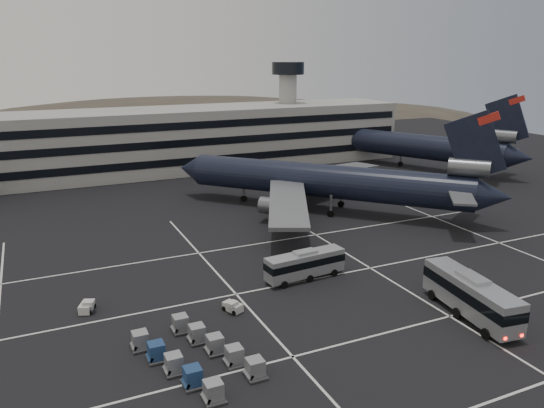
# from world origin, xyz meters

# --- Properties ---
(ground) EXTENTS (260.00, 260.00, 0.00)m
(ground) POSITION_xyz_m (0.00, 0.00, 0.00)
(ground) COLOR black
(ground) RESTS_ON ground
(lane_markings) EXTENTS (90.00, 55.62, 0.01)m
(lane_markings) POSITION_xyz_m (0.95, 0.72, 0.01)
(lane_markings) COLOR silver
(lane_markings) RESTS_ON ground
(terminal) EXTENTS (125.00, 26.00, 24.00)m
(terminal) POSITION_xyz_m (-2.95, 71.14, 6.93)
(terminal) COLOR gray
(terminal) RESTS_ON ground
(hills) EXTENTS (352.00, 180.00, 44.00)m
(hills) POSITION_xyz_m (17.99, 170.00, -12.07)
(hills) COLOR #38332B
(hills) RESTS_ON ground
(trijet_main) EXTENTS (43.39, 45.84, 18.08)m
(trijet_main) POSITION_xyz_m (19.98, 28.09, 5.25)
(trijet_main) COLOR black
(trijet_main) RESTS_ON ground
(trijet_far) EXTENTS (33.04, 53.67, 18.08)m
(trijet_far) POSITION_xyz_m (55.51, 52.69, 5.43)
(trijet_far) COLOR black
(trijet_far) RESTS_ON ground
(bus_near) EXTENTS (4.48, 12.87, 4.45)m
(bus_near) POSITION_xyz_m (13.82, -10.73, 2.43)
(bus_near) COLOR #93969B
(bus_near) RESTS_ON ground
(bus_far) EXTENTS (10.20, 3.19, 3.54)m
(bus_far) POSITION_xyz_m (3.00, 4.58, 1.94)
(bus_far) COLOR #93969B
(bus_far) RESTS_ON ground
(tug_a) EXTENTS (2.00, 2.43, 1.36)m
(tug_a) POSITION_xyz_m (-21.62, 6.55, 0.60)
(tug_a) COLOR beige
(tug_a) RESTS_ON ground
(tug_b) EXTENTS (1.97, 2.37, 1.32)m
(tug_b) POSITION_xyz_m (-7.73, 0.25, 0.58)
(tug_b) COLOR beige
(tug_b) RESTS_ON ground
(uld_cluster) EXTENTS (10.00, 13.85, 1.63)m
(uld_cluster) POSITION_xyz_m (-14.07, -7.15, 0.80)
(uld_cluster) COLOR #2D2D30
(uld_cluster) RESTS_ON ground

